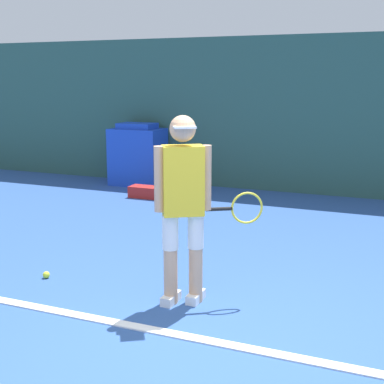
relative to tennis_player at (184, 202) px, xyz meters
name	(u,v)px	position (x,y,z in m)	size (l,w,h in m)	color
ground_plane	(205,366)	(0.55, -0.93, -0.90)	(24.00, 24.00, 0.00)	#2D5193
back_wall	(336,116)	(0.55, 5.00, 0.41)	(24.00, 0.10, 2.63)	#2D564C
court_baseline	(221,343)	(0.55, -0.60, -0.90)	(21.60, 0.10, 0.01)	white
tennis_player	(184,202)	(0.00, 0.00, 0.00)	(0.81, 0.56, 1.63)	tan
tennis_ball	(46,275)	(-1.48, 0.00, -0.87)	(0.07, 0.07, 0.07)	#D1E533
covered_chair	(138,155)	(-2.90, 4.58, -0.36)	(0.94, 0.63, 1.13)	blue
equipment_bag	(154,193)	(-2.10, 3.64, -0.81)	(0.85, 0.27, 0.19)	#B2231E
water_bottle	(165,183)	(-2.30, 4.47, -0.81)	(0.08, 0.08, 0.21)	orange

